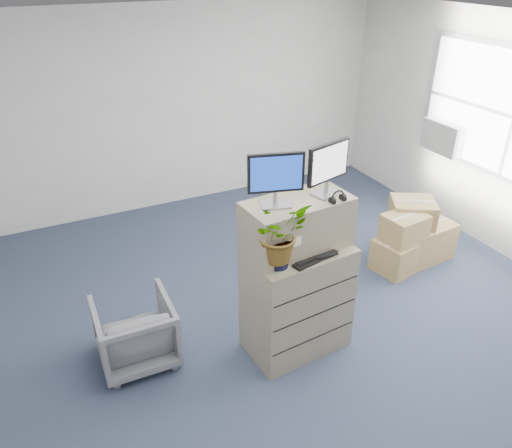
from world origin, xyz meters
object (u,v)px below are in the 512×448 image
object	(u,v)px
monitor_right	(328,166)
water_bottle	(300,231)
filing_cabinet_lower	(297,300)
potted_plant	(279,239)
office_chair	(135,329)
keyboard	(312,257)
monitor_left	(276,177)

from	to	relation	value
monitor_right	water_bottle	distance (m)	0.62
filing_cabinet_lower	potted_plant	size ratio (longest dim) A/B	1.83
filing_cabinet_lower	monitor_right	xyz separation A→B (m)	(0.27, 0.05, 1.25)
filing_cabinet_lower	office_chair	bearing A→B (deg)	156.23
filing_cabinet_lower	monitor_right	bearing A→B (deg)	5.79
keyboard	office_chair	size ratio (longest dim) A/B	0.65
filing_cabinet_lower	keyboard	world-z (taller)	keyboard
monitor_right	office_chair	distance (m)	2.26
office_chair	keyboard	bearing A→B (deg)	157.66
filing_cabinet_lower	keyboard	xyz separation A→B (m)	(0.03, -0.15, 0.55)
monitor_left	water_bottle	size ratio (longest dim) A/B	1.58
keyboard	potted_plant	world-z (taller)	potted_plant
keyboard	potted_plant	bearing A→B (deg)	168.15
monitor_right	office_chair	world-z (taller)	monitor_right
monitor_left	water_bottle	bearing A→B (deg)	20.11
water_bottle	monitor_right	bearing A→B (deg)	-4.46
water_bottle	office_chair	size ratio (longest dim) A/B	0.41
potted_plant	office_chair	bearing A→B (deg)	150.32
filing_cabinet_lower	office_chair	size ratio (longest dim) A/B	1.55
monitor_right	potted_plant	size ratio (longest dim) A/B	0.78
keyboard	water_bottle	bearing A→B (deg)	74.72
filing_cabinet_lower	water_bottle	size ratio (longest dim) A/B	3.76
monitor_left	potted_plant	world-z (taller)	monitor_left
keyboard	potted_plant	xyz separation A→B (m)	(-0.33, -0.00, 0.26)
monitor_left	office_chair	bearing A→B (deg)	175.88
monitor_right	water_bottle	xyz separation A→B (m)	(-0.23, 0.02, -0.57)
monitor_right	office_chair	bearing A→B (deg)	149.97
office_chair	monitor_right	bearing A→B (deg)	166.99
potted_plant	water_bottle	bearing A→B (deg)	33.42
monitor_left	monitor_right	distance (m)	0.49
monitor_left	keyboard	size ratio (longest dim) A/B	1.01
filing_cabinet_lower	water_bottle	xyz separation A→B (m)	(0.04, 0.07, 0.68)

